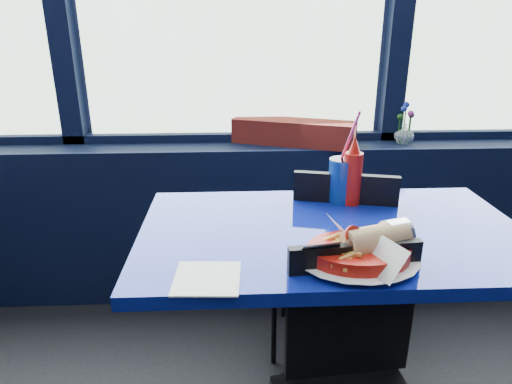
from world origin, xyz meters
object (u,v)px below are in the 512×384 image
planter_box (294,132)px  ketchup_bottle (352,174)px  soda_cup (342,179)px  chair_near_back (328,252)px  flower_vase (405,131)px  near_table (329,280)px  chair_near_front (352,382)px  food_basket (361,251)px

planter_box → ketchup_bottle: size_ratio=2.39×
ketchup_bottle → soda_cup: size_ratio=0.74×
chair_near_back → flower_vase: bearing=-117.9°
near_table → chair_near_front: bearing=-90.7°
chair_near_back → soda_cup: size_ratio=2.59×
chair_near_back → flower_vase: 0.79m
chair_near_front → food_basket: bearing=71.3°
flower_vase → food_basket: 1.18m
chair_near_front → chair_near_back: (0.07, 0.68, 0.02)m
near_table → planter_box: 0.91m
chair_near_front → food_basket: food_basket is taller
planter_box → chair_near_front: bearing=-68.7°
chair_near_front → soda_cup: size_ratio=2.49×
food_basket → chair_near_back: bearing=93.6°
food_basket → soda_cup: 0.46m
planter_box → ketchup_bottle: (0.12, -0.65, -0.00)m
food_basket → soda_cup: soda_cup is taller
ketchup_bottle → planter_box: bearing=100.7°
near_table → food_basket: 0.31m
ketchup_bottle → soda_cup: bearing=137.7°
near_table → flower_vase: bearing=58.5°
planter_box → soda_cup: size_ratio=1.77×
near_table → ketchup_bottle: (0.11, 0.21, 0.29)m
near_table → planter_box: bearing=91.1°
near_table → planter_box: (-0.02, 0.87, 0.29)m
soda_cup → planter_box: bearing=98.6°
food_basket → ketchup_bottle: bearing=86.9°
ketchup_bottle → soda_cup: 0.05m
chair_near_back → ketchup_bottle: (0.04, -0.12, 0.37)m
chair_near_back → planter_box: planter_box is taller
near_table → soda_cup: 0.36m
chair_near_back → ketchup_bottle: 0.39m
chair_near_back → ketchup_bottle: size_ratio=3.49×
near_table → flower_vase: 1.04m
near_table → ketchup_bottle: 0.37m
near_table → food_basket: food_basket is taller
chair_near_back → planter_box: bearing=-68.2°
near_table → flower_vase: size_ratio=6.00×
chair_near_front → soda_cup: bearing=76.8°
soda_cup → food_basket: bearing=-96.4°
food_basket → soda_cup: (0.05, 0.46, 0.04)m
planter_box → flower_vase: flower_vase is taller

